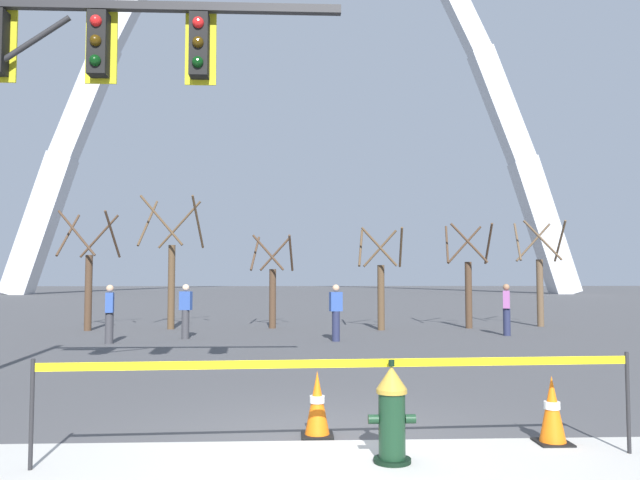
{
  "coord_description": "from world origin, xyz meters",
  "views": [
    {
      "loc": [
        -0.32,
        -6.76,
        1.79
      ],
      "look_at": [
        0.19,
        5.0,
        2.5
      ],
      "focal_mm": 34.92,
      "sensor_mm": 36.0,
      "label": 1
    }
  ],
  "objects_px": {
    "traffic_signal_gantry": "(20,98)",
    "pedestrian_walking_left": "(186,311)",
    "fire_hydrant": "(392,414)",
    "pedestrian_near_trees": "(336,312)",
    "traffic_cone_mid_sidewalk": "(552,411)",
    "monument_arch": "(296,83)",
    "pedestrian_standing_center": "(109,313)",
    "pedestrian_walking_right": "(507,309)",
    "traffic_cone_by_hydrant": "(317,404)"
  },
  "relations": [
    {
      "from": "pedestrian_walking_left",
      "to": "pedestrian_walking_right",
      "type": "bearing_deg",
      "value": 3.41
    },
    {
      "from": "monument_arch",
      "to": "pedestrian_walking_right",
      "type": "xyz_separation_m",
      "value": [
        6.26,
        -47.19,
        -22.02
      ]
    },
    {
      "from": "traffic_cone_by_hydrant",
      "to": "traffic_signal_gantry",
      "type": "height_order",
      "value": "traffic_signal_gantry"
    },
    {
      "from": "traffic_cone_by_hydrant",
      "to": "pedestrian_standing_center",
      "type": "height_order",
      "value": "pedestrian_standing_center"
    },
    {
      "from": "pedestrian_walking_left",
      "to": "pedestrian_walking_right",
      "type": "relative_size",
      "value": 1.0
    },
    {
      "from": "fire_hydrant",
      "to": "traffic_cone_mid_sidewalk",
      "type": "height_order",
      "value": "fire_hydrant"
    },
    {
      "from": "fire_hydrant",
      "to": "pedestrian_near_trees",
      "type": "xyz_separation_m",
      "value": [
        0.25,
        11.43,
        0.35
      ]
    },
    {
      "from": "traffic_cone_mid_sidewalk",
      "to": "monument_arch",
      "type": "distance_m",
      "value": 63.63
    },
    {
      "from": "traffic_signal_gantry",
      "to": "pedestrian_walking_left",
      "type": "relative_size",
      "value": 4.04
    },
    {
      "from": "traffic_cone_mid_sidewalk",
      "to": "pedestrian_near_trees",
      "type": "xyz_separation_m",
      "value": [
        -1.59,
        10.83,
        0.46
      ]
    },
    {
      "from": "traffic_cone_by_hydrant",
      "to": "pedestrian_standing_center",
      "type": "xyz_separation_m",
      "value": [
        -5.25,
        10.04,
        0.46
      ]
    },
    {
      "from": "traffic_cone_by_hydrant",
      "to": "pedestrian_walking_right",
      "type": "distance_m",
      "value": 13.42
    },
    {
      "from": "traffic_cone_by_hydrant",
      "to": "traffic_signal_gantry",
      "type": "relative_size",
      "value": 0.11
    },
    {
      "from": "fire_hydrant",
      "to": "traffic_signal_gantry",
      "type": "distance_m",
      "value": 6.59
    },
    {
      "from": "pedestrian_walking_left",
      "to": "pedestrian_standing_center",
      "type": "xyz_separation_m",
      "value": [
        -1.84,
        -1.23,
        0.0
      ]
    },
    {
      "from": "fire_hydrant",
      "to": "pedestrian_walking_right",
      "type": "xyz_separation_m",
      "value": [
        5.62,
        12.88,
        0.35
      ]
    },
    {
      "from": "traffic_cone_mid_sidewalk",
      "to": "monument_arch",
      "type": "bearing_deg",
      "value": 92.39
    },
    {
      "from": "traffic_signal_gantry",
      "to": "pedestrian_near_trees",
      "type": "xyz_separation_m",
      "value": [
        4.99,
        8.88,
        -3.45
      ]
    },
    {
      "from": "fire_hydrant",
      "to": "pedestrian_standing_center",
      "type": "bearing_deg",
      "value": 118.18
    },
    {
      "from": "fire_hydrant",
      "to": "pedestrian_standing_center",
      "type": "relative_size",
      "value": 0.62
    },
    {
      "from": "fire_hydrant",
      "to": "pedestrian_near_trees",
      "type": "distance_m",
      "value": 11.44
    },
    {
      "from": "traffic_signal_gantry",
      "to": "pedestrian_walking_left",
      "type": "bearing_deg",
      "value": 86.21
    },
    {
      "from": "pedestrian_standing_center",
      "to": "pedestrian_near_trees",
      "type": "xyz_separation_m",
      "value": [
        6.18,
        0.36,
        0.0
      ]
    },
    {
      "from": "fire_hydrant",
      "to": "traffic_cone_by_hydrant",
      "type": "distance_m",
      "value": 1.25
    },
    {
      "from": "pedestrian_walking_left",
      "to": "pedestrian_standing_center",
      "type": "distance_m",
      "value": 2.21
    },
    {
      "from": "monument_arch",
      "to": "pedestrian_near_trees",
      "type": "bearing_deg",
      "value": -88.95
    },
    {
      "from": "pedestrian_standing_center",
      "to": "pedestrian_near_trees",
      "type": "height_order",
      "value": "same"
    },
    {
      "from": "traffic_signal_gantry",
      "to": "monument_arch",
      "type": "distance_m",
      "value": 60.58
    },
    {
      "from": "pedestrian_walking_right",
      "to": "pedestrian_near_trees",
      "type": "height_order",
      "value": "same"
    },
    {
      "from": "traffic_cone_mid_sidewalk",
      "to": "traffic_signal_gantry",
      "type": "xyz_separation_m",
      "value": [
        -6.58,
        1.95,
        3.91
      ]
    },
    {
      "from": "fire_hydrant",
      "to": "pedestrian_standing_center",
      "type": "height_order",
      "value": "pedestrian_standing_center"
    },
    {
      "from": "traffic_cone_by_hydrant",
      "to": "pedestrian_walking_left",
      "type": "distance_m",
      "value": 11.78
    },
    {
      "from": "traffic_cone_by_hydrant",
      "to": "pedestrian_walking_right",
      "type": "bearing_deg",
      "value": 61.98
    },
    {
      "from": "traffic_cone_mid_sidewalk",
      "to": "monument_arch",
      "type": "xyz_separation_m",
      "value": [
        -2.48,
        59.47,
        22.48
      ]
    },
    {
      "from": "monument_arch",
      "to": "pedestrian_standing_center",
      "type": "distance_m",
      "value": 53.98
    },
    {
      "from": "traffic_cone_mid_sidewalk",
      "to": "pedestrian_standing_center",
      "type": "xyz_separation_m",
      "value": [
        -7.77,
        10.47,
        0.46
      ]
    },
    {
      "from": "fire_hydrant",
      "to": "pedestrian_walking_left",
      "type": "relative_size",
      "value": 0.62
    },
    {
      "from": "pedestrian_walking_right",
      "to": "pedestrian_near_trees",
      "type": "xyz_separation_m",
      "value": [
        -5.37,
        -1.45,
        0.0
      ]
    },
    {
      "from": "monument_arch",
      "to": "pedestrian_near_trees",
      "type": "xyz_separation_m",
      "value": [
        0.89,
        -48.64,
        -22.02
      ]
    },
    {
      "from": "fire_hydrant",
      "to": "pedestrian_walking_left",
      "type": "distance_m",
      "value": 12.97
    },
    {
      "from": "pedestrian_walking_right",
      "to": "monument_arch",
      "type": "bearing_deg",
      "value": 97.56
    },
    {
      "from": "pedestrian_walking_left",
      "to": "traffic_signal_gantry",
      "type": "bearing_deg",
      "value": -93.79
    },
    {
      "from": "traffic_cone_by_hydrant",
      "to": "monument_arch",
      "type": "distance_m",
      "value": 63.17
    },
    {
      "from": "fire_hydrant",
      "to": "pedestrian_walking_right",
      "type": "bearing_deg",
      "value": 66.43
    },
    {
      "from": "traffic_signal_gantry",
      "to": "pedestrian_near_trees",
      "type": "height_order",
      "value": "traffic_signal_gantry"
    },
    {
      "from": "traffic_cone_mid_sidewalk",
      "to": "pedestrian_near_trees",
      "type": "height_order",
      "value": "pedestrian_near_trees"
    },
    {
      "from": "pedestrian_standing_center",
      "to": "pedestrian_walking_right",
      "type": "xyz_separation_m",
      "value": [
        11.55,
        1.81,
        0.0
      ]
    },
    {
      "from": "pedestrian_walking_left",
      "to": "pedestrian_standing_center",
      "type": "relative_size",
      "value": 1.0
    },
    {
      "from": "pedestrian_walking_right",
      "to": "pedestrian_near_trees",
      "type": "relative_size",
      "value": 1.0
    },
    {
      "from": "pedestrian_standing_center",
      "to": "traffic_cone_mid_sidewalk",
      "type": "bearing_deg",
      "value": -53.43
    }
  ]
}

